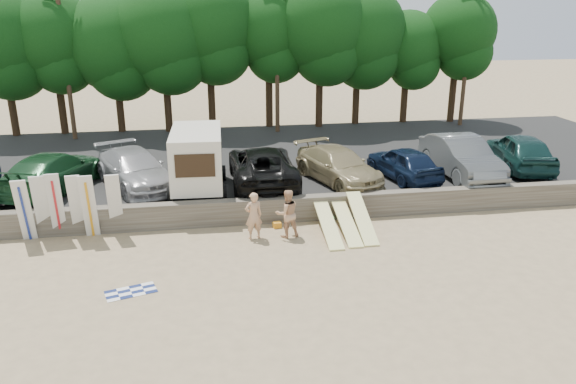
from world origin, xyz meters
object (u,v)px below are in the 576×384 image
object	(u,v)px
car_4	(338,166)
car_3	(262,165)
car_2	(135,169)
box_trailer	(197,157)
car_7	(520,151)
car_1	(53,172)
cooler	(328,220)
car_6	(461,157)
car_5	(404,163)
beachgoer_a	(254,216)
beachgoer_b	(287,213)

from	to	relation	value
car_4	car_3	bearing A→B (deg)	154.91
car_3	car_2	bearing A→B (deg)	-3.49
box_trailer	car_7	distance (m)	15.26
car_1	car_3	xyz separation A→B (m)	(8.86, -0.43, -0.00)
car_3	car_7	bearing A→B (deg)	-178.24
car_2	car_7	world-z (taller)	car_7
box_trailer	cooler	size ratio (longest dim) A/B	11.05
car_7	cooler	distance (m)	10.97
car_2	car_6	size ratio (longest dim) A/B	0.99
car_5	car_7	xyz separation A→B (m)	(6.02, 0.61, 0.13)
car_7	car_6	bearing A→B (deg)	20.73
beachgoer_a	car_4	bearing A→B (deg)	-147.02
car_7	car_4	bearing A→B (deg)	14.52
car_3	car_6	world-z (taller)	car_6
beachgoer_a	beachgoer_b	distance (m)	1.25
box_trailer	car_1	bearing A→B (deg)	173.03
car_3	car_5	size ratio (longest dim) A/B	1.35
car_5	box_trailer	bearing A→B (deg)	-10.73
car_2	beachgoer_a	distance (m)	6.73
car_6	car_2	bearing A→B (deg)	175.92
car_4	car_7	bearing A→B (deg)	-15.19
car_4	car_6	xyz separation A→B (m)	(5.78, 0.03, 0.16)
car_2	car_5	xyz separation A→B (m)	(11.91, -0.74, -0.04)
car_4	car_5	size ratio (longest dim) A/B	1.17
car_5	cooler	bearing A→B (deg)	24.89
car_2	car_6	world-z (taller)	car_6
car_5	beachgoer_a	distance (m)	8.33
box_trailer	car_6	size ratio (longest dim) A/B	0.76
beachgoer_a	car_3	bearing A→B (deg)	-111.85
car_5	beachgoer_a	bearing A→B (deg)	17.36
car_1	car_4	size ratio (longest dim) A/B	1.11
car_1	beachgoer_a	distance (m)	9.40
car_5	cooler	distance (m)	5.39
car_2	box_trailer	bearing A→B (deg)	-44.06
car_4	beachgoer_a	distance (m)	5.88
box_trailer	beachgoer_b	distance (m)	5.20
car_1	car_4	world-z (taller)	car_1
car_7	beachgoer_a	bearing A→B (deg)	30.11
car_4	car_7	world-z (taller)	car_7
car_4	beachgoer_a	xyz separation A→B (m)	(-4.21, -4.07, -0.54)
beachgoer_b	cooler	xyz separation A→B (m)	(1.81, 0.95, -0.76)
car_7	beachgoer_b	xyz separation A→B (m)	(-12.01, -4.71, -0.66)
car_1	car_6	world-z (taller)	car_6
car_3	box_trailer	bearing A→B (deg)	11.76
car_4	beachgoer_b	xyz separation A→B (m)	(-2.96, -4.09, -0.52)
car_6	beachgoer_a	xyz separation A→B (m)	(-9.99, -4.10, -0.70)
cooler	car_1	bearing A→B (deg)	155.70
car_5	beachgoer_b	world-z (taller)	car_5
car_2	car_3	world-z (taller)	car_3
car_1	box_trailer	bearing A→B (deg)	-169.65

